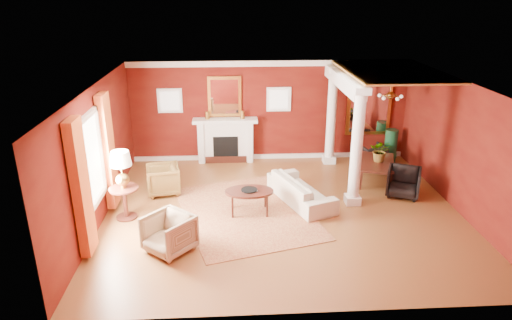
{
  "coord_description": "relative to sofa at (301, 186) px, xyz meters",
  "views": [
    {
      "loc": [
        -1.15,
        -9.3,
        4.81
      ],
      "look_at": [
        -0.59,
        0.31,
        1.15
      ],
      "focal_mm": 32.0,
      "sensor_mm": 36.0,
      "label": 1
    }
  ],
  "objects": [
    {
      "name": "potted_plant",
      "position": [
        2.23,
        1.15,
        0.68
      ],
      "size": [
        0.7,
        0.74,
        0.46
      ],
      "primitive_type": "imported",
      "rotation": [
        0.0,
        0.0,
        -0.37
      ],
      "color": "#26591E",
      "rests_on": "dining_table"
    },
    {
      "name": "ground",
      "position": [
        -0.49,
        -0.48,
        -0.4
      ],
      "size": [
        8.0,
        8.0,
        0.0
      ],
      "primitive_type": "plane",
      "color": "brown",
      "rests_on": "ground"
    },
    {
      "name": "rug",
      "position": [
        -1.34,
        -0.48,
        -0.4
      ],
      "size": [
        3.59,
        4.21,
        0.01
      ],
      "primitive_type": "cube",
      "rotation": [
        0.0,
        0.0,
        0.28
      ],
      "color": "maroon",
      "rests_on": "ground"
    },
    {
      "name": "flank_window_right",
      "position": [
        -0.24,
        2.98,
        1.4
      ],
      "size": [
        0.7,
        0.07,
        0.7
      ],
      "color": "white",
      "rests_on": "room_shell"
    },
    {
      "name": "column_back",
      "position": [
        1.21,
        2.52,
        1.02
      ],
      "size": [
        0.36,
        0.36,
        2.8
      ],
      "color": "white",
      "rests_on": "ground"
    },
    {
      "name": "armchair_stripe",
      "position": [
        -2.87,
        -2.02,
        0.01
      ],
      "size": [
        1.11,
        1.1,
        0.83
      ],
      "primitive_type": "imported",
      "rotation": [
        0.0,
        0.0,
        -0.73
      ],
      "color": "tan",
      "rests_on": "ground"
    },
    {
      "name": "left_window",
      "position": [
        -4.39,
        -1.08,
        1.02
      ],
      "size": [
        0.21,
        2.55,
        2.6
      ],
      "color": "white",
      "rests_on": "room_shell"
    },
    {
      "name": "flank_window_left",
      "position": [
        -3.34,
        2.98,
        1.4
      ],
      "size": [
        0.7,
        0.07,
        0.7
      ],
      "color": "white",
      "rests_on": "room_shell"
    },
    {
      "name": "header_beam",
      "position": [
        1.21,
        1.42,
        2.22
      ],
      "size": [
        0.3,
        3.2,
        0.32
      ],
      "primitive_type": "cube",
      "color": "white",
      "rests_on": "column_front"
    },
    {
      "name": "dining_chair_near",
      "position": [
        2.54,
        0.18,
        -0.01
      ],
      "size": [
        0.98,
        0.95,
        0.78
      ],
      "primitive_type": "imported",
      "rotation": [
        0.0,
        0.0,
        -0.41
      ],
      "color": "black",
      "rests_on": "ground"
    },
    {
      "name": "fireplace",
      "position": [
        -1.79,
        2.84,
        0.24
      ],
      "size": [
        1.85,
        0.42,
        1.29
      ],
      "color": "white",
      "rests_on": "ground"
    },
    {
      "name": "dining_table",
      "position": [
        2.19,
        1.13,
        0.02
      ],
      "size": [
        0.99,
        1.63,
        0.86
      ],
      "primitive_type": "imported",
      "rotation": [
        0.0,
        0.0,
        1.26
      ],
      "color": "#33130E",
      "rests_on": "ground"
    },
    {
      "name": "crown_trim",
      "position": [
        -0.49,
        2.98,
        2.42
      ],
      "size": [
        8.0,
        0.08,
        0.16
      ],
      "primitive_type": "cube",
      "color": "white",
      "rests_on": "room_shell"
    },
    {
      "name": "amber_ceiling",
      "position": [
        2.36,
        1.27,
        2.47
      ],
      "size": [
        2.3,
        3.4,
        0.04
      ],
      "primitive_type": "cube",
      "color": "#CD8B3C",
      "rests_on": "room_shell"
    },
    {
      "name": "column_front",
      "position": [
        1.21,
        -0.18,
        1.02
      ],
      "size": [
        0.36,
        0.36,
        2.8
      ],
      "color": "white",
      "rests_on": "ground"
    },
    {
      "name": "base_trim",
      "position": [
        -0.49,
        2.98,
        -0.34
      ],
      "size": [
        8.0,
        0.08,
        0.12
      ],
      "primitive_type": "cube",
      "color": "white",
      "rests_on": "ground"
    },
    {
      "name": "side_table",
      "position": [
        -3.99,
        -0.59,
        0.66
      ],
      "size": [
        0.63,
        0.63,
        1.57
      ],
      "rotation": [
        0.0,
        0.0,
        -0.26
      ],
      "color": "#33130E",
      "rests_on": "ground"
    },
    {
      "name": "coffee_book",
      "position": [
        -1.24,
        -0.53,
        0.25
      ],
      "size": [
        0.15,
        0.08,
        0.21
      ],
      "primitive_type": "imported",
      "rotation": [
        0.0,
        0.0,
        0.4
      ],
      "color": "#33130E",
      "rests_on": "coffee_table"
    },
    {
      "name": "dining_chair_far",
      "position": [
        2.4,
        2.26,
        -0.07
      ],
      "size": [
        0.76,
        0.72,
        0.67
      ],
      "primitive_type": "imported",
      "rotation": [
        0.0,
        0.0,
        3.34
      ],
      "color": "black",
      "rests_on": "ground"
    },
    {
      "name": "coffee_table",
      "position": [
        -1.26,
        -0.51,
        0.1
      ],
      "size": [
        1.1,
        1.1,
        0.55
      ],
      "rotation": [
        0.0,
        0.0,
        0.18
      ],
      "color": "#33130E",
      "rests_on": "ground"
    },
    {
      "name": "armchair_leopard",
      "position": [
        -3.34,
        0.68,
        -0.01
      ],
      "size": [
        0.86,
        0.9,
        0.8
      ],
      "primitive_type": "imported",
      "rotation": [
        0.0,
        0.0,
        -1.38
      ],
      "color": "black",
      "rests_on": "ground"
    },
    {
      "name": "sofa",
      "position": [
        0.0,
        0.0,
        0.0
      ],
      "size": [
        1.31,
        2.14,
        0.81
      ],
      "primitive_type": "imported",
      "rotation": [
        0.0,
        0.0,
        1.94
      ],
      "color": "beige",
      "rests_on": "ground"
    },
    {
      "name": "dining_mirror",
      "position": [
        2.41,
        2.97,
        1.15
      ],
      "size": [
        1.3,
        0.07,
        1.7
      ],
      "color": "gold",
      "rests_on": "room_shell"
    },
    {
      "name": "overmantel_mirror",
      "position": [
        -1.79,
        2.97,
        1.5
      ],
      "size": [
        0.95,
        0.07,
        1.15
      ],
      "color": "gold",
      "rests_on": "fireplace"
    },
    {
      "name": "chandelier",
      "position": [
        2.41,
        1.32,
        1.84
      ],
      "size": [
        0.6,
        0.62,
        0.75
      ],
      "color": "#A57C34",
      "rests_on": "room_shell"
    },
    {
      "name": "room_shell",
      "position": [
        -0.49,
        -0.48,
        1.61
      ],
      "size": [
        8.04,
        7.04,
        2.92
      ],
      "color": "#61180D",
      "rests_on": "ground"
    },
    {
      "name": "green_urn",
      "position": [
        3.01,
        2.52,
        -0.02
      ],
      "size": [
        0.41,
        0.41,
        0.98
      ],
      "color": "#143F23",
      "rests_on": "ground"
    }
  ]
}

